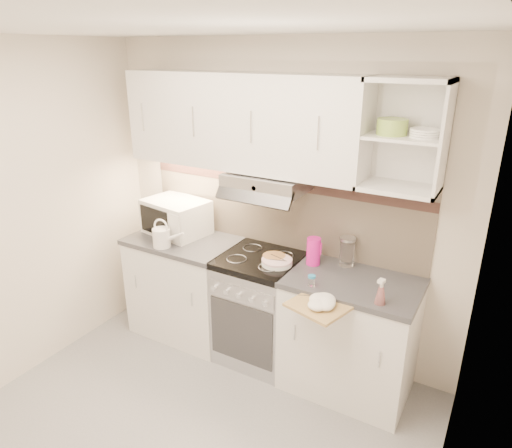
# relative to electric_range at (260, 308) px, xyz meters

# --- Properties ---
(ground) EXTENTS (3.00, 3.00, 0.00)m
(ground) POSITION_rel_electric_range_xyz_m (0.00, -1.10, -0.45)
(ground) COLOR gray
(ground) RESTS_ON ground
(room_shell) EXTENTS (3.04, 2.84, 2.52)m
(room_shell) POSITION_rel_electric_range_xyz_m (0.00, -0.73, 1.18)
(room_shell) COLOR beige
(room_shell) RESTS_ON ground
(base_cabinet_left) EXTENTS (0.90, 0.60, 0.86)m
(base_cabinet_left) POSITION_rel_electric_range_xyz_m (-0.75, 0.00, -0.02)
(base_cabinet_left) COLOR white
(base_cabinet_left) RESTS_ON ground
(worktop_left) EXTENTS (0.92, 0.62, 0.04)m
(worktop_left) POSITION_rel_electric_range_xyz_m (-0.75, 0.00, 0.43)
(worktop_left) COLOR #47474C
(worktop_left) RESTS_ON base_cabinet_left
(base_cabinet_right) EXTENTS (0.90, 0.60, 0.86)m
(base_cabinet_right) POSITION_rel_electric_range_xyz_m (0.75, 0.00, -0.02)
(base_cabinet_right) COLOR white
(base_cabinet_right) RESTS_ON ground
(worktop_right) EXTENTS (0.92, 0.62, 0.04)m
(worktop_right) POSITION_rel_electric_range_xyz_m (0.75, 0.00, 0.43)
(worktop_right) COLOR #47474C
(worktop_right) RESTS_ON base_cabinet_right
(electric_range) EXTENTS (0.60, 0.60, 0.90)m
(electric_range) POSITION_rel_electric_range_xyz_m (0.00, 0.00, 0.00)
(electric_range) COLOR #B7B7BC
(electric_range) RESTS_ON ground
(microwave) EXTENTS (0.58, 0.47, 0.30)m
(microwave) POSITION_rel_electric_range_xyz_m (-0.88, 0.08, 0.60)
(microwave) COLOR white
(microwave) RESTS_ON worktop_left
(watering_can) EXTENTS (0.28, 0.14, 0.24)m
(watering_can) POSITION_rel_electric_range_xyz_m (-0.78, -0.22, 0.53)
(watering_can) COLOR white
(watering_can) RESTS_ON worktop_left
(plate_stack) EXTENTS (0.23, 0.23, 0.05)m
(plate_stack) POSITION_rel_electric_range_xyz_m (0.17, -0.05, 0.47)
(plate_stack) COLOR white
(plate_stack) RESTS_ON electric_range
(bread_loaf) EXTENTS (0.17, 0.17, 0.04)m
(bread_loaf) POSITION_rel_electric_range_xyz_m (0.12, 0.00, 0.47)
(bread_loaf) COLOR #B57A50
(bread_loaf) RESTS_ON electric_range
(pink_pitcher) EXTENTS (0.11, 0.10, 0.21)m
(pink_pitcher) POSITION_rel_electric_range_xyz_m (0.40, 0.10, 0.55)
(pink_pitcher) COLOR #E51699
(pink_pitcher) RESTS_ON worktop_right
(glass_jar) EXTENTS (0.12, 0.12, 0.22)m
(glass_jar) POSITION_rel_electric_range_xyz_m (0.62, 0.20, 0.56)
(glass_jar) COLOR white
(glass_jar) RESTS_ON worktop_right
(spice_jar) EXTENTS (0.05, 0.05, 0.08)m
(spice_jar) POSITION_rel_electric_range_xyz_m (0.52, -0.22, 0.49)
(spice_jar) COLOR white
(spice_jar) RESTS_ON worktop_right
(spray_bottle) EXTENTS (0.07, 0.07, 0.19)m
(spray_bottle) POSITION_rel_electric_range_xyz_m (0.99, -0.22, 0.52)
(spray_bottle) COLOR pink
(spray_bottle) RESTS_ON worktop_right
(cutting_board) EXTENTS (0.42, 0.40, 0.02)m
(cutting_board) POSITION_rel_electric_range_xyz_m (0.65, -0.39, 0.42)
(cutting_board) COLOR #A27247
(cutting_board) RESTS_ON base_cabinet_right
(dish_towel) EXTENTS (0.28, 0.25, 0.07)m
(dish_towel) POSITION_rel_electric_range_xyz_m (0.68, -0.42, 0.46)
(dish_towel) COLOR beige
(dish_towel) RESTS_ON cutting_board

